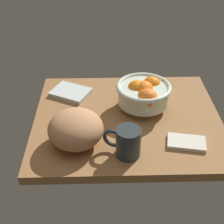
{
  "coord_description": "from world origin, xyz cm",
  "views": [
    {
      "loc": [
        -7.75,
        -87.95,
        65.74
      ],
      "look_at": [
        -5.49,
        -3.95,
        5.0
      ],
      "focal_mm": 50.74,
      "sensor_mm": 36.0,
      "label": 1
    }
  ],
  "objects_px": {
    "napkin_folded": "(71,92)",
    "napkin_spare": "(186,142)",
    "fruit_bowl": "(144,93)",
    "bread_loaf": "(76,129)",
    "mug": "(127,142)"
  },
  "relations": [
    {
      "from": "napkin_folded",
      "to": "mug",
      "type": "xyz_separation_m",
      "value": [
        0.19,
        -0.34,
        0.04
      ]
    },
    {
      "from": "napkin_folded",
      "to": "napkin_spare",
      "type": "xyz_separation_m",
      "value": [
        0.38,
        -0.3,
        -0.0
      ]
    },
    {
      "from": "fruit_bowl",
      "to": "bread_loaf",
      "type": "xyz_separation_m",
      "value": [
        -0.23,
        -0.18,
        -0.01
      ]
    },
    {
      "from": "bread_loaf",
      "to": "mug",
      "type": "bearing_deg",
      "value": -19.68
    },
    {
      "from": "bread_loaf",
      "to": "mug",
      "type": "distance_m",
      "value": 0.16
    },
    {
      "from": "bread_loaf",
      "to": "napkin_spare",
      "type": "height_order",
      "value": "bread_loaf"
    },
    {
      "from": "napkin_folded",
      "to": "mug",
      "type": "distance_m",
      "value": 0.39
    },
    {
      "from": "fruit_bowl",
      "to": "napkin_spare",
      "type": "distance_m",
      "value": 0.24
    },
    {
      "from": "bread_loaf",
      "to": "napkin_spare",
      "type": "relative_size",
      "value": 1.45
    },
    {
      "from": "fruit_bowl",
      "to": "napkin_spare",
      "type": "height_order",
      "value": "fruit_bowl"
    },
    {
      "from": "bread_loaf",
      "to": "fruit_bowl",
      "type": "bearing_deg",
      "value": 38.83
    },
    {
      "from": "fruit_bowl",
      "to": "napkin_spare",
      "type": "xyz_separation_m",
      "value": [
        0.11,
        -0.2,
        -0.06
      ]
    },
    {
      "from": "mug",
      "to": "napkin_folded",
      "type": "bearing_deg",
      "value": 119.79
    },
    {
      "from": "fruit_bowl",
      "to": "napkin_folded",
      "type": "distance_m",
      "value": 0.29
    },
    {
      "from": "napkin_folded",
      "to": "napkin_spare",
      "type": "bearing_deg",
      "value": -37.95
    }
  ]
}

